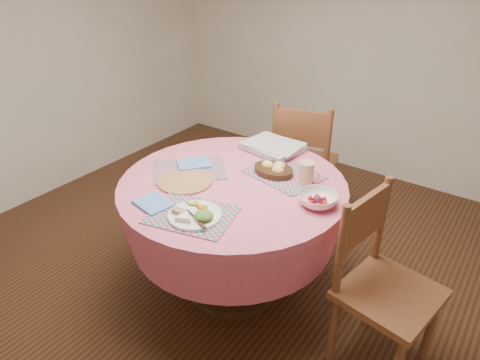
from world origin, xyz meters
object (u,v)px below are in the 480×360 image
(dining_table, at_px, (233,212))
(fruit_bowl, at_px, (318,200))
(chair_right, at_px, (381,281))
(dinner_plate, at_px, (195,215))
(bread_bowl, at_px, (274,169))
(wicker_trivet, at_px, (185,181))
(latte_mug, at_px, (307,173))
(chair_back, at_px, (303,161))

(dining_table, xyz_separation_m, fruit_bowl, (0.48, 0.06, 0.22))
(chair_right, relative_size, fruit_bowl, 3.81)
(dining_table, relative_size, dinner_plate, 4.91)
(chair_right, relative_size, bread_bowl, 4.04)
(wicker_trivet, relative_size, dinner_plate, 1.19)
(latte_mug, bearing_deg, chair_right, -20.96)
(latte_mug, relative_size, fruit_bowl, 0.49)
(fruit_bowl, bearing_deg, bread_bowl, 156.70)
(wicker_trivet, xyz_separation_m, dinner_plate, (0.28, -0.24, 0.02))
(chair_back, bearing_deg, dinner_plate, 79.29)
(dinner_plate, bearing_deg, latte_mug, 66.41)
(dining_table, height_order, chair_back, chair_back)
(chair_back, distance_m, bread_bowl, 0.78)
(dining_table, distance_m, fruit_bowl, 0.53)
(bread_bowl, bearing_deg, wicker_trivet, -133.91)
(wicker_trivet, distance_m, fruit_bowl, 0.72)
(bread_bowl, bearing_deg, chair_back, 104.00)
(dinner_plate, relative_size, bread_bowl, 1.10)
(chair_right, bearing_deg, bread_bowl, 85.17)
(dining_table, bearing_deg, wicker_trivet, -145.01)
(chair_back, bearing_deg, wicker_trivet, 65.55)
(wicker_trivet, bearing_deg, fruit_bowl, 16.83)
(dining_table, bearing_deg, bread_bowl, 57.62)
(chair_right, height_order, dinner_plate, chair_right)
(chair_right, bearing_deg, dining_table, 101.12)
(wicker_trivet, distance_m, bread_bowl, 0.49)
(chair_back, relative_size, bread_bowl, 4.16)
(latte_mug, bearing_deg, dining_table, -146.36)
(wicker_trivet, xyz_separation_m, latte_mug, (0.54, 0.37, 0.06))
(chair_right, bearing_deg, wicker_trivet, 108.71)
(chair_right, xyz_separation_m, fruit_bowl, (-0.38, 0.04, 0.30))
(dining_table, bearing_deg, dinner_plate, -80.09)
(chair_back, bearing_deg, dining_table, 77.17)
(wicker_trivet, relative_size, fruit_bowl, 1.23)
(fruit_bowl, bearing_deg, latte_mug, 132.52)
(dining_table, distance_m, chair_back, 0.92)
(chair_back, xyz_separation_m, latte_mug, (0.37, -0.70, 0.32))
(dining_table, relative_size, wicker_trivet, 4.13)
(dining_table, relative_size, chair_right, 1.33)
(latte_mug, bearing_deg, dinner_plate, -113.59)
(chair_right, distance_m, wicker_trivet, 1.11)
(chair_right, height_order, wicker_trivet, chair_right)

